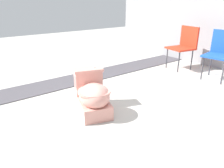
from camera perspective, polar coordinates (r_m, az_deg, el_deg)
ground_plane at (r=2.79m, az=-2.28°, el=-6.98°), size 14.00×14.00×0.00m
gravel_strip at (r=3.99m, az=-6.63°, el=1.84°), size 0.56×8.00×0.01m
toilet at (r=2.68m, az=-5.09°, el=-3.01°), size 0.71×0.55×0.52m
folding_chair_left at (r=4.62m, az=18.44°, el=10.07°), size 0.51×0.51×0.83m
folding_chair_middle at (r=4.23m, az=26.69°, el=7.97°), size 0.50×0.50×0.83m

